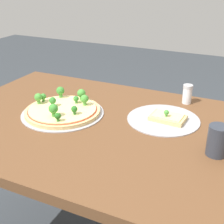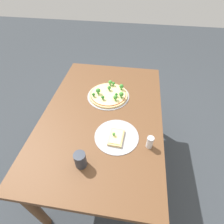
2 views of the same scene
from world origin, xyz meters
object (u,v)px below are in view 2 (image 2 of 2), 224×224
(drinking_cup, at_px, (80,160))
(condiment_shaker, at_px, (150,142))
(pizza_tray_slice, at_px, (116,137))
(pizza_tray_whole, at_px, (109,94))
(dining_table, at_px, (103,121))

(drinking_cup, xyz_separation_m, condiment_shaker, (0.17, -0.36, -0.01))
(pizza_tray_slice, bearing_deg, drinking_cup, 141.78)
(pizza_tray_whole, relative_size, condiment_shaker, 3.97)
(pizza_tray_slice, distance_m, condiment_shaker, 0.21)
(pizza_tray_whole, distance_m, condiment_shaker, 0.53)
(dining_table, distance_m, pizza_tray_whole, 0.22)
(pizza_tray_slice, height_order, drinking_cup, drinking_cup)
(dining_table, xyz_separation_m, condiment_shaker, (-0.23, -0.33, 0.13))
(pizza_tray_slice, xyz_separation_m, condiment_shaker, (-0.04, -0.20, 0.03))
(pizza_tray_slice, distance_m, drinking_cup, 0.27)
(pizza_tray_whole, relative_size, drinking_cup, 3.32)
(drinking_cup, distance_m, condiment_shaker, 0.40)
(condiment_shaker, bearing_deg, drinking_cup, 115.49)
(drinking_cup, bearing_deg, pizza_tray_whole, -5.11)
(pizza_tray_whole, xyz_separation_m, condiment_shaker, (-0.42, -0.31, 0.03))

